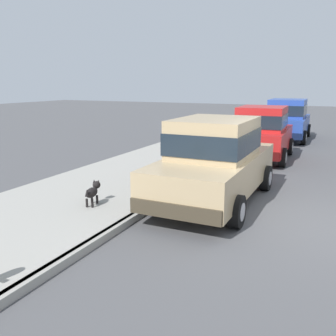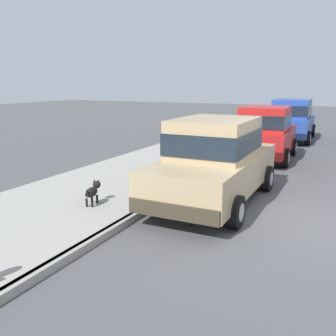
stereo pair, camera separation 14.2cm
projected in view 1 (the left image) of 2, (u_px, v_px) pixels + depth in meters
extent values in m
plane|color=#4C4C4F|center=(310.00, 223.00, 7.31)|extent=(80.00, 80.00, 0.00)
cube|color=gray|center=(163.00, 199.00, 8.62)|extent=(0.16, 64.00, 0.14)
cube|color=#99968E|center=(99.00, 190.00, 9.37)|extent=(3.60, 64.00, 0.14)
cube|color=tan|center=(215.00, 171.00, 8.56)|extent=(1.81, 4.50, 0.76)
cube|color=tan|center=(215.00, 137.00, 8.29)|extent=(1.59, 2.10, 0.84)
cube|color=#19232D|center=(214.00, 140.00, 8.31)|extent=(1.62, 2.14, 0.46)
cube|color=#3E3527|center=(239.00, 163.00, 10.55)|extent=(1.76, 0.20, 0.28)
cube|color=#3E3527|center=(176.00, 210.00, 6.68)|extent=(1.76, 0.20, 0.28)
cylinder|color=black|center=(199.00, 171.00, 10.25)|extent=(0.22, 0.64, 0.64)
cylinder|color=#9E9EA3|center=(199.00, 171.00, 10.25)|extent=(0.24, 0.35, 0.35)
cylinder|color=black|center=(266.00, 178.00, 9.50)|extent=(0.22, 0.64, 0.64)
cylinder|color=#9E9EA3|center=(266.00, 178.00, 9.50)|extent=(0.24, 0.35, 0.35)
cylinder|color=black|center=(152.00, 199.00, 7.79)|extent=(0.22, 0.64, 0.64)
cylinder|color=#9E9EA3|center=(152.00, 199.00, 7.79)|extent=(0.24, 0.35, 0.35)
cylinder|color=black|center=(237.00, 211.00, 7.04)|extent=(0.22, 0.64, 0.64)
cylinder|color=#9E9EA3|center=(237.00, 211.00, 7.04)|extent=(0.24, 0.35, 0.35)
cube|color=#EAEACC|center=(221.00, 149.00, 10.73)|extent=(0.28, 0.08, 0.14)
cube|color=#EAEACC|center=(260.00, 152.00, 10.27)|extent=(0.28, 0.08, 0.14)
cube|color=red|center=(262.00, 139.00, 13.38)|extent=(1.86, 3.76, 0.76)
cube|color=red|center=(262.00, 118.00, 12.98)|extent=(1.59, 1.96, 0.80)
cube|color=#19232D|center=(262.00, 120.00, 13.00)|extent=(1.62, 2.00, 0.44)
cube|color=#400A0A|center=(269.00, 139.00, 15.05)|extent=(1.69, 0.27, 0.28)
cube|color=#400A0A|center=(252.00, 155.00, 11.82)|extent=(1.69, 0.27, 0.28)
cylinder|color=black|center=(244.00, 144.00, 14.82)|extent=(0.24, 0.65, 0.64)
cylinder|color=#9E9EA3|center=(244.00, 144.00, 14.82)|extent=(0.25, 0.36, 0.35)
cylinder|color=black|center=(290.00, 147.00, 14.17)|extent=(0.24, 0.65, 0.64)
cylinder|color=#9E9EA3|center=(290.00, 147.00, 14.17)|extent=(0.25, 0.36, 0.35)
cylinder|color=black|center=(230.00, 154.00, 12.76)|extent=(0.24, 0.65, 0.64)
cylinder|color=#9E9EA3|center=(230.00, 154.00, 12.76)|extent=(0.25, 0.36, 0.35)
cylinder|color=black|center=(283.00, 157.00, 12.11)|extent=(0.24, 0.65, 0.64)
cylinder|color=#9E9EA3|center=(283.00, 157.00, 12.11)|extent=(0.25, 0.36, 0.35)
cube|color=#EAEACC|center=(256.00, 130.00, 15.20)|extent=(0.28, 0.09, 0.14)
cube|color=#EAEACC|center=(284.00, 131.00, 14.80)|extent=(0.28, 0.09, 0.14)
cube|color=#28479E|center=(287.00, 125.00, 17.99)|extent=(1.92, 4.54, 0.76)
cube|color=#28479E|center=(288.00, 108.00, 17.72)|extent=(1.64, 2.14, 0.84)
cube|color=#19232D|center=(288.00, 110.00, 17.74)|extent=(1.67, 2.18, 0.46)
cube|color=#0E1837|center=(291.00, 125.00, 20.01)|extent=(1.77, 0.25, 0.28)
cube|color=#0E1837|center=(280.00, 136.00, 16.08)|extent=(1.77, 0.25, 0.28)
cylinder|color=black|center=(272.00, 129.00, 19.67)|extent=(0.24, 0.65, 0.64)
cylinder|color=#9E9EA3|center=(272.00, 129.00, 19.67)|extent=(0.25, 0.36, 0.35)
cylinder|color=black|center=(308.00, 130.00, 18.97)|extent=(0.24, 0.65, 0.64)
cylinder|color=#9E9EA3|center=(308.00, 130.00, 18.97)|extent=(0.25, 0.36, 0.35)
cylinder|color=black|center=(262.00, 135.00, 17.18)|extent=(0.24, 0.65, 0.64)
cylinder|color=#9E9EA3|center=(262.00, 135.00, 17.18)|extent=(0.25, 0.36, 0.35)
cylinder|color=black|center=(304.00, 138.00, 16.48)|extent=(0.24, 0.65, 0.64)
cylinder|color=#9E9EA3|center=(304.00, 138.00, 16.48)|extent=(0.25, 0.36, 0.35)
cube|color=#EAEACC|center=(281.00, 118.00, 20.17)|extent=(0.28, 0.09, 0.14)
cube|color=#EAEACC|center=(303.00, 119.00, 19.73)|extent=(0.28, 0.09, 0.14)
ellipsoid|color=black|center=(92.00, 193.00, 7.90)|extent=(0.30, 0.48, 0.20)
cylinder|color=black|center=(92.00, 199.00, 8.08)|extent=(0.05, 0.05, 0.18)
cylinder|color=black|center=(97.00, 199.00, 8.06)|extent=(0.05, 0.05, 0.18)
cylinder|color=black|center=(87.00, 203.00, 7.82)|extent=(0.05, 0.05, 0.18)
cylinder|color=black|center=(92.00, 203.00, 7.80)|extent=(0.05, 0.05, 0.18)
sphere|color=black|center=(97.00, 185.00, 8.15)|extent=(0.17, 0.17, 0.17)
ellipsoid|color=black|center=(98.00, 185.00, 8.25)|extent=(0.10, 0.12, 0.06)
cone|color=black|center=(94.00, 181.00, 8.13)|extent=(0.06, 0.06, 0.07)
cone|color=black|center=(98.00, 181.00, 8.12)|extent=(0.06, 0.06, 0.07)
cylinder|color=black|center=(87.00, 193.00, 7.63)|extent=(0.06, 0.12, 0.13)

